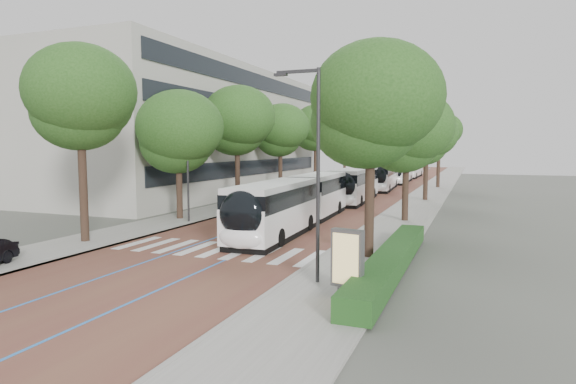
{
  "coord_description": "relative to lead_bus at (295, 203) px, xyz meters",
  "views": [
    {
      "loc": [
        12.3,
        -20.03,
        5.23
      ],
      "look_at": [
        1.25,
        8.04,
        2.4
      ],
      "focal_mm": 30.0,
      "sensor_mm": 36.0,
      "label": 1
    }
  ],
  "objects": [
    {
      "name": "trees_right",
      "position": [
        6.28,
        9.96,
        4.75
      ],
      "size": [
        6.01,
        47.55,
        9.43
      ],
      "color": "black",
      "rests_on": "ground"
    },
    {
      "name": "sidewalk_right",
      "position": [
        6.08,
        31.06,
        -1.57
      ],
      "size": [
        4.0,
        140.0,
        0.12
      ],
      "primitive_type": "cube",
      "color": "gray",
      "rests_on": "ground"
    },
    {
      "name": "streetlight_far",
      "position": [
        5.2,
        13.06,
        3.19
      ],
      "size": [
        1.82,
        0.2,
        8.0
      ],
      "color": "#313033",
      "rests_on": "sidewalk_right"
    },
    {
      "name": "bus_queued_2",
      "position": [
        0.33,
        42.11,
        -0.0
      ],
      "size": [
        2.73,
        12.44,
        3.2
      ],
      "rotation": [
        0.0,
        0.0,
        0.02
      ],
      "color": "white",
      "rests_on": "ground"
    },
    {
      "name": "road",
      "position": [
        -1.42,
        31.06,
        -1.62
      ],
      "size": [
        11.0,
        140.0,
        0.02
      ],
      "primitive_type": "cube",
      "color": "brown",
      "rests_on": "ground"
    },
    {
      "name": "sidewalk_left",
      "position": [
        -8.92,
        31.06,
        -1.57
      ],
      "size": [
        4.0,
        140.0,
        0.12
      ],
      "primitive_type": "cube",
      "color": "gray",
      "rests_on": "ground"
    },
    {
      "name": "trees_left",
      "position": [
        -8.92,
        15.07,
        5.37
      ],
      "size": [
        6.4,
        60.55,
        10.14
      ],
      "color": "black",
      "rests_on": "ground"
    },
    {
      "name": "lane_line_right",
      "position": [
        0.18,
        31.06,
        -1.6
      ],
      "size": [
        0.12,
        126.0,
        0.01
      ],
      "primitive_type": "cube",
      "color": "blue",
      "rests_on": "road"
    },
    {
      "name": "bus_queued_0",
      "position": [
        0.11,
        15.69,
        -0.0
      ],
      "size": [
        3.06,
        12.5,
        3.2
      ],
      "rotation": [
        0.0,
        0.0,
        0.04
      ],
      "color": "white",
      "rests_on": "ground"
    },
    {
      "name": "ad_panel",
      "position": [
        6.89,
        -13.31,
        -0.28
      ],
      "size": [
        1.16,
        0.53,
        2.34
      ],
      "rotation": [
        0.0,
        0.0,
        -0.2
      ],
      "color": "#59595B",
      "rests_on": "sidewalk_right"
    },
    {
      "name": "hedge",
      "position": [
        7.68,
        -8.94,
        -1.11
      ],
      "size": [
        1.2,
        14.0,
        0.8
      ],
      "primitive_type": "cube",
      "color": "#184016",
      "rests_on": "sidewalk_right"
    },
    {
      "name": "lamp_post_left",
      "position": [
        -7.52,
        -0.94,
        2.49
      ],
      "size": [
        0.14,
        0.14,
        8.0
      ],
      "primitive_type": "cylinder",
      "color": "#313033",
      "rests_on": "sidewalk_left"
    },
    {
      "name": "lane_line_left",
      "position": [
        -3.02,
        31.06,
        -1.6
      ],
      "size": [
        0.12,
        126.0,
        0.01
      ],
      "primitive_type": "cube",
      "color": "blue",
      "rests_on": "road"
    },
    {
      "name": "kerb_right",
      "position": [
        4.18,
        31.06,
        -1.57
      ],
      "size": [
        0.2,
        140.0,
        0.14
      ],
      "primitive_type": "cube",
      "color": "gray",
      "rests_on": "ground"
    },
    {
      "name": "lead_bus",
      "position": [
        0.0,
        0.0,
        0.0
      ],
      "size": [
        3.27,
        18.48,
        3.2
      ],
      "rotation": [
        0.0,
        0.0,
        0.04
      ],
      "color": "black",
      "rests_on": "ground"
    },
    {
      "name": "bus_queued_3",
      "position": [
        0.35,
        55.9,
        -0.0
      ],
      "size": [
        2.57,
        12.4,
        3.2
      ],
      "rotation": [
        0.0,
        0.0,
        -0.0
      ],
      "color": "white",
      "rests_on": "ground"
    },
    {
      "name": "streetlight_near",
      "position": [
        5.2,
        -11.94,
        3.19
      ],
      "size": [
        1.82,
        0.2,
        8.0
      ],
      "color": "#313033",
      "rests_on": "sidewalk_right"
    },
    {
      "name": "bus_queued_1",
      "position": [
        0.19,
        29.66,
        -0.0
      ],
      "size": [
        3.2,
        12.52,
        3.2
      ],
      "rotation": [
        0.0,
        0.0,
        0.06
      ],
      "color": "white",
      "rests_on": "ground"
    },
    {
      "name": "zebra_crossing",
      "position": [
        -1.22,
        -7.94,
        -1.6
      ],
      "size": [
        10.55,
        3.6,
        0.01
      ],
      "color": "silver",
      "rests_on": "ground"
    },
    {
      "name": "office_building",
      "position": [
        -20.89,
        19.06,
        5.37
      ],
      "size": [
        18.11,
        40.0,
        14.0
      ],
      "color": "#99988E",
      "rests_on": "ground"
    },
    {
      "name": "ground",
      "position": [
        -1.42,
        -8.94,
        -1.63
      ],
      "size": [
        160.0,
        160.0,
        0.0
      ],
      "primitive_type": "plane",
      "color": "#51544C",
      "rests_on": "ground"
    },
    {
      "name": "kerb_left",
      "position": [
        -7.02,
        31.06,
        -1.57
      ],
      "size": [
        0.2,
        140.0,
        0.14
      ],
      "primitive_type": "cube",
      "color": "gray",
      "rests_on": "ground"
    }
  ]
}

